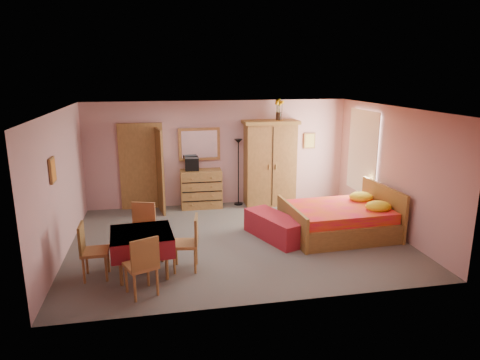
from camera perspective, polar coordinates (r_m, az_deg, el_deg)
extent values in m
plane|color=#615C55|center=(8.68, -0.27, -7.89)|extent=(6.50, 6.50, 0.00)
plane|color=brown|center=(8.08, -0.29, 9.47)|extent=(6.50, 6.50, 0.00)
cube|color=tan|center=(10.70, -2.79, 3.58)|extent=(6.50, 0.10, 2.60)
cube|color=tan|center=(5.95, 4.24, -5.13)|extent=(6.50, 0.10, 2.60)
cube|color=tan|center=(8.33, -22.81, -0.57)|extent=(0.10, 5.00, 2.60)
cube|color=tan|center=(9.43, 19.51, 1.34)|extent=(0.10, 5.00, 2.60)
cube|color=#9E6B35|center=(10.62, -12.94, 1.65)|extent=(1.06, 0.12, 2.15)
cube|color=white|center=(10.41, 16.09, 3.59)|extent=(0.08, 1.40, 1.95)
cube|color=orange|center=(7.67, -23.74, 1.21)|extent=(0.04, 0.32, 0.42)
cube|color=#D8BF59|center=(11.20, 9.25, 5.19)|extent=(0.30, 0.04, 0.40)
cube|color=olive|center=(10.59, -5.19, -1.17)|extent=(1.01, 0.52, 0.94)
cube|color=white|center=(10.56, -5.44, 4.78)|extent=(1.02, 0.08, 0.80)
cube|color=black|center=(10.43, -6.42, 2.11)|extent=(0.35, 0.27, 0.31)
cube|color=black|center=(10.67, -0.22, 1.04)|extent=(0.26, 0.26, 1.67)
cube|color=#9A6734|center=(10.70, 3.98, 2.28)|extent=(1.37, 0.73, 2.13)
cube|color=gold|center=(10.60, 5.22, 9.36)|extent=(0.21, 0.21, 0.51)
cube|color=red|center=(9.00, 12.99, -4.13)|extent=(2.19, 1.76, 0.98)
cube|color=maroon|center=(8.67, 4.63, -6.26)|extent=(1.02, 1.54, 0.48)
cube|color=maroon|center=(7.36, -12.88, -9.42)|extent=(1.06, 1.06, 0.72)
cube|color=#A76B38|center=(6.66, -13.09, -10.94)|extent=(0.57, 0.57, 0.95)
cube|color=olive|center=(7.97, -13.06, -6.63)|extent=(0.55, 0.55, 0.96)
cube|color=#AC6B3A|center=(7.36, -18.76, -8.95)|extent=(0.43, 0.43, 0.93)
cube|color=#A87239|center=(7.32, -7.33, -8.35)|extent=(0.49, 0.49, 0.94)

